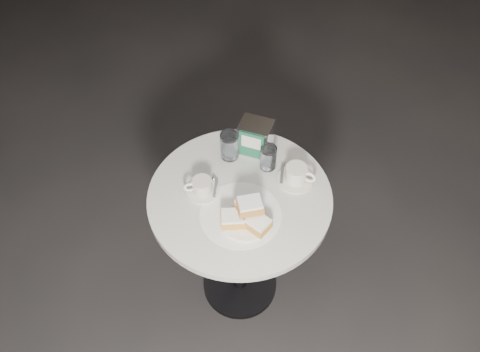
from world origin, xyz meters
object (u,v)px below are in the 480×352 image
(water_glass_right, at_px, (268,158))
(coffee_cup_right, at_px, (296,175))
(water_glass_left, at_px, (229,146))
(napkin_dispenser, at_px, (255,138))
(cafe_table, at_px, (240,224))
(coffee_cup_left, at_px, (202,187))
(beignet_plate, at_px, (247,216))

(water_glass_right, bearing_deg, coffee_cup_right, -32.39)
(water_glass_left, distance_m, napkin_dispenser, 0.11)
(cafe_table, distance_m, coffee_cup_left, 0.27)
(beignet_plate, distance_m, coffee_cup_left, 0.22)
(coffee_cup_left, height_order, coffee_cup_right, coffee_cup_right)
(water_glass_right, distance_m, napkin_dispenser, 0.10)
(beignet_plate, relative_size, coffee_cup_right, 1.15)
(cafe_table, relative_size, coffee_cup_right, 4.08)
(cafe_table, bearing_deg, beignet_plate, -77.11)
(cafe_table, bearing_deg, napkin_dispenser, 76.71)
(beignet_plate, distance_m, water_glass_right, 0.28)
(coffee_cup_right, bearing_deg, coffee_cup_left, -148.54)
(water_glass_left, xyz_separation_m, napkin_dispenser, (0.10, 0.03, 0.02))
(napkin_dispenser, bearing_deg, cafe_table, -85.78)
(beignet_plate, height_order, water_glass_left, water_glass_left)
(beignet_plate, bearing_deg, water_glass_right, 74.08)
(coffee_cup_right, xyz_separation_m, water_glass_right, (-0.11, 0.07, 0.02))
(cafe_table, xyz_separation_m, napkin_dispenser, (0.05, 0.23, 0.27))
(coffee_cup_left, bearing_deg, coffee_cup_right, -0.48)
(coffee_cup_left, relative_size, coffee_cup_right, 0.82)
(water_glass_left, bearing_deg, coffee_cup_right, -24.57)
(coffee_cup_left, height_order, water_glass_right, water_glass_right)
(coffee_cup_right, distance_m, water_glass_right, 0.13)
(water_glass_left, bearing_deg, cafe_table, -76.29)
(beignet_plate, xyz_separation_m, coffee_cup_right, (0.18, 0.20, -0.01))
(cafe_table, relative_size, coffee_cup_left, 4.99)
(water_glass_left, bearing_deg, coffee_cup_left, -116.73)
(coffee_cup_left, bearing_deg, water_glass_left, 51.91)
(cafe_table, xyz_separation_m, water_glass_left, (-0.05, 0.20, 0.26))
(coffee_cup_left, distance_m, water_glass_left, 0.21)
(water_glass_left, relative_size, napkin_dispenser, 0.79)
(water_glass_right, bearing_deg, napkin_dispenser, 121.50)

